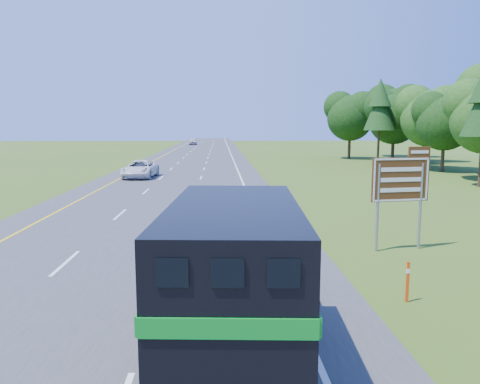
{
  "coord_description": "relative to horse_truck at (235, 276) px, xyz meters",
  "views": [
    {
      "loc": [
        3.54,
        -4.99,
        4.75
      ],
      "look_at": [
        4.55,
        17.98,
        1.51
      ],
      "focal_mm": 35.0,
      "sensor_mm": 36.0,
      "label": 1
    }
  ],
  "objects": [
    {
      "name": "horse_truck",
      "position": [
        0.0,
        0.0,
        0.0
      ],
      "size": [
        2.77,
        7.6,
        3.31
      ],
      "rotation": [
        0.0,
        0.0,
        -0.06
      ],
      "color": "black",
      "rests_on": "road"
    },
    {
      "name": "exit_sign",
      "position": [
        6.61,
        8.41,
        0.78
      ],
      "size": [
        2.33,
        0.43,
        3.98
      ],
      "rotation": [
        0.0,
        0.0,
        0.15
      ],
      "color": "gray",
      "rests_on": "ground"
    },
    {
      "name": "far_car",
      "position": [
        -7.1,
        111.45,
        -0.91
      ],
      "size": [
        2.38,
        5.19,
        1.72
      ],
      "primitive_type": "imported",
      "rotation": [
        0.0,
        0.0,
        0.07
      ],
      "color": "#B6B6BD",
      "rests_on": "road"
    },
    {
      "name": "road",
      "position": [
        -3.84,
        46.05,
        -1.79
      ],
      "size": [
        15.0,
        260.0,
        0.04
      ],
      "primitive_type": "cube",
      "color": "#38383A",
      "rests_on": "ground"
    },
    {
      "name": "lane_markings",
      "position": [
        -3.84,
        46.05,
        -1.76
      ],
      "size": [
        11.15,
        260.0,
        0.01
      ],
      "color": "yellow",
      "rests_on": "road"
    },
    {
      "name": "white_suv",
      "position": [
        -7.62,
        34.39,
        -0.98
      ],
      "size": [
        2.96,
        5.85,
        1.59
      ],
      "primitive_type": "imported",
      "rotation": [
        0.0,
        0.0,
        -0.06
      ],
      "color": "silver",
      "rests_on": "road"
    },
    {
      "name": "delineator",
      "position": [
        4.77,
        3.03,
        -1.2
      ],
      "size": [
        0.09,
        0.05,
        1.13
      ],
      "color": "#FD430D",
      "rests_on": "ground"
    }
  ]
}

